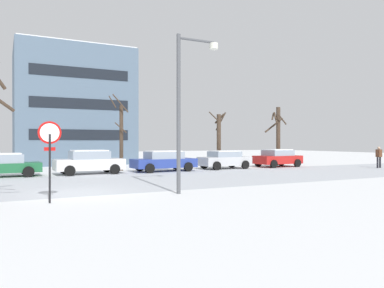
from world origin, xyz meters
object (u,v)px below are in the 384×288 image
(parked_car_green, at_px, (0,165))
(parked_car_white, at_px, (89,162))
(street_lamp, at_px, (186,97))
(parked_car_silver, at_px, (225,159))
(pedestrian_crossing, at_px, (379,155))
(stop_sign, at_px, (50,146))
(parked_car_red, at_px, (278,158))
(parked_car_blue, at_px, (164,161))

(parked_car_green, xyz_separation_m, parked_car_white, (5.07, -0.19, 0.06))
(street_lamp, xyz_separation_m, parked_car_silver, (8.51, 10.79, -3.13))
(parked_car_green, distance_m, pedestrian_crossing, 27.03)
(stop_sign, xyz_separation_m, parked_car_green, (-1.57, 11.14, -1.22))
(stop_sign, height_order, parked_car_red, stop_sign)
(stop_sign, height_order, parked_car_silver, stop_sign)
(street_lamp, bearing_deg, stop_sign, -178.15)
(parked_car_blue, height_order, parked_car_silver, parked_car_blue)
(parked_car_blue, relative_size, pedestrian_crossing, 2.68)
(stop_sign, distance_m, street_lamp, 5.49)
(parked_car_green, distance_m, parked_car_blue, 10.15)
(stop_sign, xyz_separation_m, parked_car_blue, (8.58, 10.77, -1.20))
(street_lamp, distance_m, parked_car_green, 13.24)
(parked_car_green, relative_size, parked_car_white, 1.02)
(parked_car_silver, bearing_deg, stop_sign, -141.25)
(stop_sign, bearing_deg, street_lamp, 1.85)
(stop_sign, relative_size, parked_car_red, 0.70)
(parked_car_silver, height_order, parked_car_red, parked_car_red)
(stop_sign, bearing_deg, parked_car_blue, 51.47)
(parked_car_silver, relative_size, parked_car_red, 1.02)
(street_lamp, height_order, parked_car_blue, street_lamp)
(parked_car_white, distance_m, parked_car_silver, 10.15)
(parked_car_white, xyz_separation_m, pedestrian_crossing, (21.52, -4.65, 0.20))
(parked_car_green, bearing_deg, street_lamp, -58.55)
(street_lamp, xyz_separation_m, parked_car_red, (13.58, 10.72, -3.11))
(street_lamp, distance_m, parked_car_red, 17.58)
(parked_car_blue, bearing_deg, pedestrian_crossing, -15.20)
(parked_car_silver, xyz_separation_m, pedestrian_crossing, (11.38, -4.65, 0.26))
(parked_car_silver, bearing_deg, parked_car_blue, -177.91)
(stop_sign, relative_size, parked_car_white, 0.63)
(pedestrian_crossing, bearing_deg, street_lamp, -162.85)
(parked_car_white, distance_m, pedestrian_crossing, 22.02)
(stop_sign, height_order, parked_car_green, stop_sign)
(parked_car_red, bearing_deg, parked_car_silver, 179.20)
(stop_sign, relative_size, parked_car_blue, 0.61)
(stop_sign, height_order, parked_car_blue, stop_sign)
(parked_car_blue, distance_m, parked_car_red, 10.15)
(parked_car_silver, bearing_deg, street_lamp, -128.25)
(parked_car_green, bearing_deg, pedestrian_crossing, -10.31)
(parked_car_blue, bearing_deg, parked_car_silver, 2.09)
(parked_car_green, bearing_deg, stop_sign, -81.98)
(parked_car_white, relative_size, parked_car_blue, 0.97)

